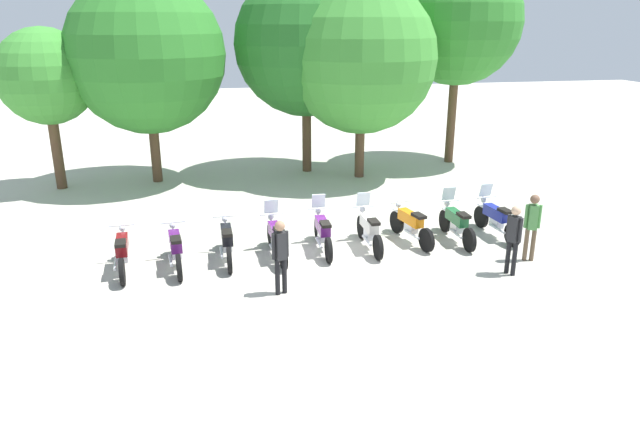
{
  "coord_description": "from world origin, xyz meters",
  "views": [
    {
      "loc": [
        -2.85,
        -13.65,
        5.72
      ],
      "look_at": [
        0.0,
        0.5,
        0.9
      ],
      "focal_mm": 32.3,
      "sensor_mm": 36.0,
      "label": 1
    }
  ],
  "objects_px": {
    "motorcycle_0": "(123,252)",
    "motorcycle_4": "(323,231)",
    "person_2": "(532,222)",
    "person_0": "(514,235)",
    "motorcycle_6": "(411,224)",
    "tree_1": "(146,55)",
    "motorcycle_3": "(276,238)",
    "motorcycle_2": "(227,241)",
    "tree_3": "(362,58)",
    "tree_4": "(458,22)",
    "motorcycle_1": "(176,248)",
    "motorcycle_5": "(369,229)",
    "tree_2": "(306,44)",
    "tree_0": "(46,77)",
    "person_1": "(280,252)",
    "motorcycle_8": "(496,218)",
    "motorcycle_7": "(456,223)"
  },
  "relations": [
    {
      "from": "motorcycle_0",
      "to": "motorcycle_4",
      "type": "bearing_deg",
      "value": -90.16
    },
    {
      "from": "person_2",
      "to": "person_0",
      "type": "bearing_deg",
      "value": 146.08
    },
    {
      "from": "motorcycle_0",
      "to": "motorcycle_6",
      "type": "relative_size",
      "value": 1.01
    },
    {
      "from": "tree_1",
      "to": "motorcycle_3",
      "type": "bearing_deg",
      "value": -67.17
    },
    {
      "from": "motorcycle_2",
      "to": "motorcycle_4",
      "type": "bearing_deg",
      "value": -86.76
    },
    {
      "from": "tree_3",
      "to": "tree_4",
      "type": "distance_m",
      "value": 4.88
    },
    {
      "from": "person_2",
      "to": "tree_4",
      "type": "distance_m",
      "value": 11.78
    },
    {
      "from": "motorcycle_1",
      "to": "motorcycle_2",
      "type": "height_order",
      "value": "same"
    },
    {
      "from": "tree_3",
      "to": "motorcycle_0",
      "type": "bearing_deg",
      "value": -136.31
    },
    {
      "from": "motorcycle_1",
      "to": "motorcycle_2",
      "type": "relative_size",
      "value": 1.0
    },
    {
      "from": "motorcycle_5",
      "to": "motorcycle_1",
      "type": "bearing_deg",
      "value": 93.36
    },
    {
      "from": "motorcycle_1",
      "to": "tree_2",
      "type": "distance_m",
      "value": 11.0
    },
    {
      "from": "motorcycle_5",
      "to": "tree_4",
      "type": "relative_size",
      "value": 0.27
    },
    {
      "from": "tree_0",
      "to": "tree_2",
      "type": "height_order",
      "value": "tree_2"
    },
    {
      "from": "person_2",
      "to": "tree_0",
      "type": "xyz_separation_m",
      "value": [
        -12.99,
        9.41,
        2.92
      ]
    },
    {
      "from": "motorcycle_6",
      "to": "tree_3",
      "type": "bearing_deg",
      "value": -14.85
    },
    {
      "from": "motorcycle_6",
      "to": "tree_3",
      "type": "xyz_separation_m",
      "value": [
        0.45,
        7.03,
        3.97
      ]
    },
    {
      "from": "person_0",
      "to": "person_2",
      "type": "bearing_deg",
      "value": 8.91
    },
    {
      "from": "tree_4",
      "to": "tree_2",
      "type": "bearing_deg",
      "value": -176.59
    },
    {
      "from": "motorcycle_3",
      "to": "motorcycle_2",
      "type": "bearing_deg",
      "value": 83.28
    },
    {
      "from": "motorcycle_5",
      "to": "tree_1",
      "type": "bearing_deg",
      "value": 36.04
    },
    {
      "from": "motorcycle_2",
      "to": "motorcycle_0",
      "type": "bearing_deg",
      "value": 94.0
    },
    {
      "from": "person_1",
      "to": "person_0",
      "type": "bearing_deg",
      "value": -108.93
    },
    {
      "from": "motorcycle_5",
      "to": "tree_2",
      "type": "bearing_deg",
      "value": 0.61
    },
    {
      "from": "motorcycle_2",
      "to": "motorcycle_8",
      "type": "height_order",
      "value": "motorcycle_8"
    },
    {
      "from": "motorcycle_2",
      "to": "motorcycle_7",
      "type": "xyz_separation_m",
      "value": [
        6.2,
        0.13,
        0.01
      ]
    },
    {
      "from": "motorcycle_0",
      "to": "motorcycle_3",
      "type": "height_order",
      "value": "motorcycle_3"
    },
    {
      "from": "person_1",
      "to": "tree_2",
      "type": "bearing_deg",
      "value": -31.53
    },
    {
      "from": "person_1",
      "to": "tree_3",
      "type": "bearing_deg",
      "value": -42.97
    },
    {
      "from": "motorcycle_8",
      "to": "person_1",
      "type": "height_order",
      "value": "person_1"
    },
    {
      "from": "tree_1",
      "to": "motorcycle_8",
      "type": "bearing_deg",
      "value": -39.3
    },
    {
      "from": "tree_2",
      "to": "tree_3",
      "type": "xyz_separation_m",
      "value": [
        1.83,
        -1.28,
        -0.45
      ]
    },
    {
      "from": "motorcycle_7",
      "to": "tree_1",
      "type": "xyz_separation_m",
      "value": [
        -8.43,
        8.04,
        4.1
      ]
    },
    {
      "from": "motorcycle_0",
      "to": "motorcycle_8",
      "type": "xyz_separation_m",
      "value": [
        9.92,
        0.46,
        0.01
      ]
    },
    {
      "from": "motorcycle_6",
      "to": "tree_4",
      "type": "relative_size",
      "value": 0.26
    },
    {
      "from": "motorcycle_5",
      "to": "tree_0",
      "type": "bearing_deg",
      "value": 49.74
    },
    {
      "from": "motorcycle_6",
      "to": "motorcycle_8",
      "type": "relative_size",
      "value": 0.99
    },
    {
      "from": "motorcycle_0",
      "to": "tree_2",
      "type": "xyz_separation_m",
      "value": [
        6.06,
        8.82,
        4.42
      ]
    },
    {
      "from": "motorcycle_6",
      "to": "motorcycle_8",
      "type": "bearing_deg",
      "value": -102.29
    },
    {
      "from": "person_1",
      "to": "motorcycle_1",
      "type": "bearing_deg",
      "value": 31.57
    },
    {
      "from": "tree_2",
      "to": "tree_1",
      "type": "bearing_deg",
      "value": -175.59
    },
    {
      "from": "motorcycle_1",
      "to": "person_2",
      "type": "height_order",
      "value": "person_2"
    },
    {
      "from": "tree_0",
      "to": "motorcycle_3",
      "type": "bearing_deg",
      "value": -49.34
    },
    {
      "from": "motorcycle_6",
      "to": "tree_1",
      "type": "bearing_deg",
      "value": 31.26
    },
    {
      "from": "motorcycle_3",
      "to": "tree_1",
      "type": "xyz_separation_m",
      "value": [
        -3.46,
        8.22,
        4.1
      ]
    },
    {
      "from": "motorcycle_7",
      "to": "motorcycle_1",
      "type": "bearing_deg",
      "value": 92.07
    },
    {
      "from": "motorcycle_7",
      "to": "tree_3",
      "type": "distance_m",
      "value": 8.26
    },
    {
      "from": "motorcycle_5",
      "to": "motorcycle_7",
      "type": "distance_m",
      "value": 2.48
    },
    {
      "from": "person_2",
      "to": "tree_2",
      "type": "height_order",
      "value": "tree_2"
    },
    {
      "from": "motorcycle_2",
      "to": "tree_4",
      "type": "xyz_separation_m",
      "value": [
        9.83,
        8.99,
        5.22
      ]
    }
  ]
}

